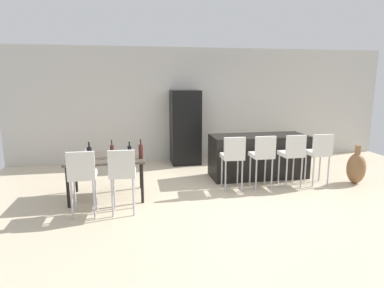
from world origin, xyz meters
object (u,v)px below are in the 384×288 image
(dining_table, at_px, (106,161))
(wine_glass_end, at_px, (85,151))
(bar_chair_far, at_px, (320,151))
(wine_bottle_far, at_px, (89,153))
(bar_chair_middle, at_px, (263,153))
(kitchen_island, at_px, (258,156))
(bar_chair_right, at_px, (293,152))
(wine_bottle_right, at_px, (112,151))
(potted_plant, at_px, (284,146))
(refrigerator, at_px, (185,127))
(dining_chair_near, at_px, (82,173))
(bar_chair_left, at_px, (233,155))
(wine_bottle_middle, at_px, (141,151))
(wine_glass_near, at_px, (109,152))
(wine_bottle_left, at_px, (130,153))
(dining_chair_far, at_px, (122,171))
(floor_vase, at_px, (356,168))

(dining_table, bearing_deg, wine_glass_end, 178.52)
(bar_chair_far, bearing_deg, wine_bottle_far, -178.92)
(bar_chair_middle, xyz_separation_m, wine_glass_end, (-3.27, 0.05, 0.17))
(kitchen_island, relative_size, dining_table, 1.55)
(bar_chair_right, xyz_separation_m, bar_chair_far, (0.58, -0.00, 0.00))
(wine_bottle_right, height_order, potted_plant, wine_bottle_right)
(bar_chair_right, distance_m, refrigerator, 2.88)
(dining_chair_near, height_order, potted_plant, dining_chair_near)
(bar_chair_left, bearing_deg, refrigerator, 103.54)
(dining_chair_near, height_order, wine_bottle_middle, wine_bottle_middle)
(bar_chair_middle, height_order, wine_glass_near, bar_chair_middle)
(wine_bottle_middle, bearing_deg, kitchen_island, 20.33)
(dining_table, relative_size, wine_bottle_left, 3.99)
(bar_chair_middle, bearing_deg, refrigerator, 116.77)
(bar_chair_right, bearing_deg, wine_glass_near, -178.34)
(dining_table, bearing_deg, potted_plant, 26.36)
(bar_chair_middle, distance_m, wine_bottle_middle, 2.33)
(bar_chair_right, bearing_deg, bar_chair_far, -0.00)
(bar_chair_right, distance_m, dining_chair_far, 3.34)
(dining_table, height_order, potted_plant, dining_table)
(bar_chair_middle, distance_m, dining_chair_near, 3.31)
(dining_chair_far, bearing_deg, dining_table, 109.78)
(wine_bottle_left, bearing_deg, dining_table, 138.67)
(bar_chair_right, relative_size, bar_chair_far, 1.00)
(bar_chair_left, height_order, dining_chair_near, same)
(bar_chair_middle, bearing_deg, wine_bottle_right, 179.63)
(bar_chair_left, relative_size, bar_chair_far, 1.00)
(bar_chair_right, bearing_deg, dining_chair_near, -168.44)
(wine_glass_near, bearing_deg, bar_chair_middle, 2.01)
(kitchen_island, xyz_separation_m, wine_glass_near, (-3.08, -0.88, 0.40))
(wine_bottle_middle, height_order, floor_vase, wine_bottle_middle)
(dining_chair_far, height_order, wine_bottle_far, dining_chair_far)
(bar_chair_left, xyz_separation_m, dining_chair_far, (-2.03, -0.78, 0.00))
(dining_table, height_order, wine_bottle_right, wine_bottle_right)
(bar_chair_left, height_order, wine_glass_near, bar_chair_left)
(kitchen_island, distance_m, bar_chair_left, 1.16)
(dining_chair_near, bearing_deg, bar_chair_left, 16.65)
(bar_chair_left, xyz_separation_m, wine_glass_end, (-2.68, 0.05, 0.17))
(bar_chair_middle, distance_m, dining_chair_far, 2.74)
(wine_bottle_left, bearing_deg, wine_bottle_right, 132.01)
(dining_chair_far, distance_m, wine_bottle_far, 0.91)
(bar_chair_right, relative_size, potted_plant, 1.84)
(bar_chair_middle, height_order, refrigerator, refrigerator)
(wine_bottle_left, bearing_deg, wine_bottle_middle, 40.02)
(bar_chair_middle, relative_size, wine_bottle_middle, 3.10)
(floor_vase, height_order, potted_plant, floor_vase)
(bar_chair_left, height_order, wine_glass_end, bar_chair_left)
(bar_chair_middle, xyz_separation_m, wine_bottle_left, (-2.51, -0.32, 0.18))
(potted_plant, bearing_deg, wine_bottle_left, -147.56)
(bar_chair_far, distance_m, dining_chair_far, 3.90)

